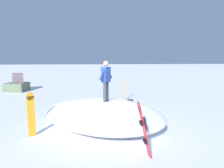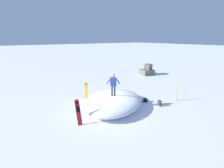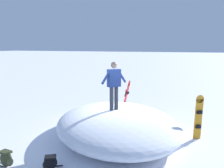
% 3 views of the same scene
% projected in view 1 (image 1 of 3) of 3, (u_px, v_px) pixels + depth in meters
% --- Properties ---
extents(ground, '(240.00, 240.00, 0.00)m').
position_uv_depth(ground, '(108.00, 128.00, 8.63)').
color(ground, white).
extents(snow_mound, '(6.65, 7.08, 1.00)m').
position_uv_depth(snow_mound, '(103.00, 113.00, 8.96)').
color(snow_mound, white).
rests_on(snow_mound, ground).
extents(snowboarder_standing, '(0.66, 0.90, 1.70)m').
position_uv_depth(snowboarder_standing, '(106.00, 78.00, 8.79)').
color(snowboarder_standing, '#333842').
rests_on(snowboarder_standing, snow_mound).
extents(snowboard_primary_upright, '(0.30, 0.26, 1.59)m').
position_uv_depth(snowboard_primary_upright, '(31.00, 113.00, 7.63)').
color(snowboard_primary_upright, orange).
rests_on(snowboard_primary_upright, ground).
extents(snowboard_secondary_upright, '(0.39, 0.29, 1.61)m').
position_uv_depth(snowboard_secondary_upright, '(144.00, 129.00, 5.90)').
color(snowboard_secondary_upright, red).
rests_on(snowboard_secondary_upright, ground).
extents(backpack_near, '(0.56, 0.48, 0.35)m').
position_uv_depth(backpack_near, '(111.00, 106.00, 11.91)').
color(backpack_near, black).
rests_on(backpack_near, ground).
extents(backpack_far, '(0.55, 0.30, 0.45)m').
position_uv_depth(backpack_far, '(130.00, 103.00, 12.44)').
color(backpack_far, '#383D23').
rests_on(backpack_far, ground).
extents(trail_marker_pole, '(0.10, 0.10, 1.40)m').
position_uv_depth(trail_marker_pole, '(126.00, 89.00, 14.42)').
color(trail_marker_pole, orange).
rests_on(trail_marker_pole, ground).
extents(rock_outcrop, '(1.97, 2.02, 1.54)m').
position_uv_depth(rock_outcrop, '(17.00, 85.00, 18.65)').
color(rock_outcrop, '#68565B').
rests_on(rock_outcrop, ground).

